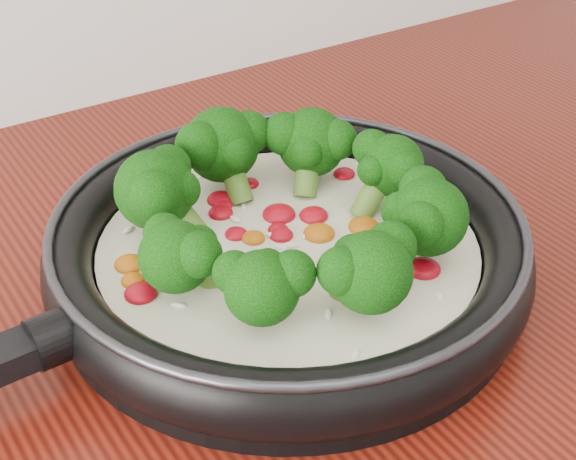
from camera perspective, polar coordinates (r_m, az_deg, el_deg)
skillet at (r=0.64m, az=-0.31°, el=-0.91°), size 0.57×0.38×0.11m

